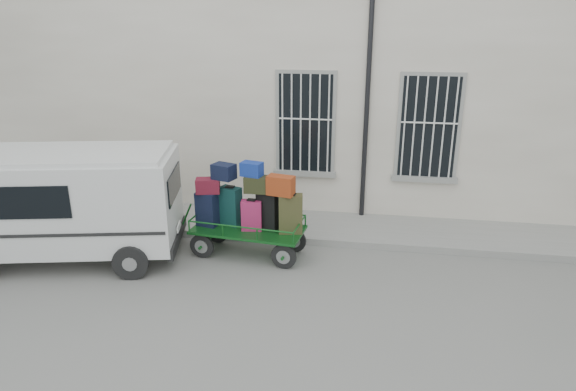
# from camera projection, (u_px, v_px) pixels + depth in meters

# --- Properties ---
(ground) EXTENTS (80.00, 80.00, 0.00)m
(ground) POSITION_uv_depth(u_px,v_px,m) (305.00, 276.00, 9.47)
(ground) COLOR slate
(ground) RESTS_ON ground
(building) EXTENTS (24.00, 5.15, 6.00)m
(building) POSITION_uv_depth(u_px,v_px,m) (333.00, 77.00, 13.59)
(building) COLOR #BFB4A3
(building) RESTS_ON ground
(sidewalk) EXTENTS (24.00, 1.70, 0.15)m
(sidewalk) POSITION_uv_depth(u_px,v_px,m) (318.00, 227.00, 11.50)
(sidewalk) COLOR gray
(sidewalk) RESTS_ON ground
(luggage_cart) EXTENTS (2.62, 1.24, 1.92)m
(luggage_cart) POSITION_uv_depth(u_px,v_px,m) (248.00, 210.00, 10.04)
(luggage_cart) COLOR black
(luggage_cart) RESTS_ON ground
(van) EXTENTS (4.59, 2.67, 2.17)m
(van) POSITION_uv_depth(u_px,v_px,m) (63.00, 199.00, 9.78)
(van) COLOR silver
(van) RESTS_ON ground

